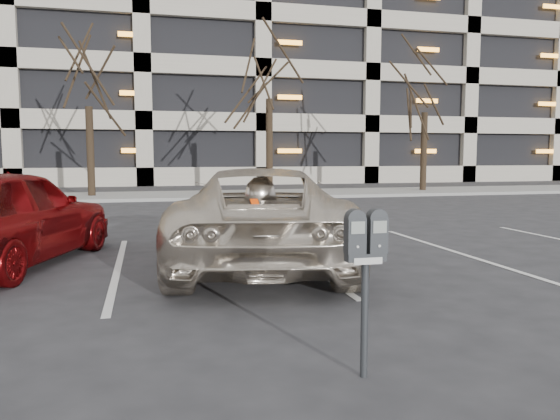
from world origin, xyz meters
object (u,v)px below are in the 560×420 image
at_px(tree_b, 87,49).
at_px(tree_d, 426,63).
at_px(car_red, 3,217).
at_px(parking_meter, 366,252).
at_px(suv_silver, 260,216).
at_px(tree_c, 269,38).

distance_m(tree_b, tree_d, 14.00).
height_order(tree_b, car_red, tree_b).
bearing_deg(parking_meter, car_red, 126.29).
xyz_separation_m(tree_b, car_red, (-0.05, -13.21, -4.85)).
distance_m(tree_b, parking_meter, 19.22).
distance_m(suv_silver, car_red, 3.82).
bearing_deg(tree_c, parking_meter, -100.51).
distance_m(tree_d, car_red, 19.90).
xyz_separation_m(tree_b, tree_c, (7.00, 0.00, 0.74)).
relative_size(tree_d, suv_silver, 1.38).
height_order(tree_d, car_red, tree_d).
height_order(tree_d, suv_silver, tree_d).
xyz_separation_m(tree_c, suv_silver, (-3.28, -13.84, -5.61)).
height_order(tree_d, parking_meter, tree_d).
height_order(tree_b, tree_d, tree_d).
xyz_separation_m(tree_d, parking_meter, (-10.40, -18.30, -4.70)).
xyz_separation_m(parking_meter, car_red, (-3.65, 5.09, -0.20)).
height_order(tree_b, parking_meter, tree_b).
bearing_deg(parking_meter, tree_b, 101.77).
xyz_separation_m(tree_d, suv_silver, (-10.28, -13.84, -4.92)).
bearing_deg(car_red, tree_b, -72.47).
height_order(tree_c, car_red, tree_c).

